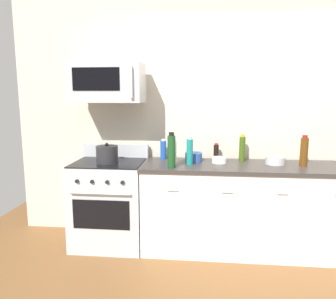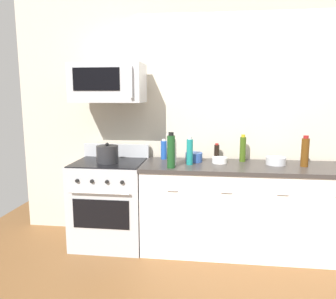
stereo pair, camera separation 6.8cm
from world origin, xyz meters
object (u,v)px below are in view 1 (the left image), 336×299
(bowl_blue_mixing, at_px, (194,157))
(stockpot, at_px, (107,154))
(bottle_soy_sauce_dark, at_px, (216,152))
(bottle_soda_blue, at_px, (163,150))
(bowl_white_ceramic, at_px, (219,160))
(bottle_sparkling_teal, at_px, (190,151))
(range_oven, at_px, (110,202))
(bottle_wine_amber, at_px, (304,151))
(microwave, at_px, (108,83))
(bottle_vinegar_white, at_px, (174,153))
(bottle_wine_green, at_px, (171,151))
(bottle_olive_oil, at_px, (242,149))
(bowl_steel_prep, at_px, (275,160))

(bowl_blue_mixing, bearing_deg, stockpot, -169.26)
(bottle_soy_sauce_dark, bearing_deg, bottle_soda_blue, -178.70)
(bowl_white_ceramic, bearing_deg, bottle_sparkling_teal, -158.72)
(range_oven, relative_size, stockpot, 4.66)
(bottle_soda_blue, height_order, bowl_blue_mixing, bottle_soda_blue)
(range_oven, xyz_separation_m, bottle_wine_amber, (2.01, 0.01, 0.60))
(microwave, relative_size, bowl_white_ceramic, 4.71)
(microwave, xyz_separation_m, bowl_blue_mixing, (0.90, 0.07, -0.78))
(bottle_soda_blue, distance_m, stockpot, 0.63)
(stockpot, bearing_deg, bottle_vinegar_white, -2.87)
(microwave, height_order, bottle_wine_amber, microwave)
(range_oven, bearing_deg, bottle_vinegar_white, -7.18)
(bottle_soy_sauce_dark, relative_size, bottle_vinegar_white, 0.69)
(bottle_wine_amber, relative_size, bottle_soy_sauce_dark, 1.69)
(bottle_wine_green, xyz_separation_m, bottle_sparkling_teal, (0.17, 0.17, -0.03))
(bowl_white_ceramic, bearing_deg, bottle_wine_green, -148.81)
(bottle_soy_sauce_dark, height_order, bottle_olive_oil, bottle_olive_oil)
(microwave, bearing_deg, bottle_soy_sauce_dark, 9.41)
(microwave, bearing_deg, bowl_white_ceramic, 1.65)
(bowl_white_ceramic, distance_m, stockpot, 1.18)
(bottle_soy_sauce_dark, xyz_separation_m, bowl_white_ceramic, (0.03, -0.16, -0.06))
(bottle_soda_blue, bearing_deg, bowl_blue_mixing, -16.96)
(bowl_white_ceramic, xyz_separation_m, stockpot, (-1.17, -0.13, 0.06))
(bottle_soda_blue, bearing_deg, bottle_sparkling_teal, -40.94)
(bowl_blue_mixing, distance_m, bowl_white_ceramic, 0.28)
(bowl_white_ceramic, bearing_deg, range_oven, -176.17)
(bottle_wine_amber, xyz_separation_m, bottle_olive_oil, (-0.59, 0.18, -0.01))
(bottle_wine_amber, bearing_deg, stockpot, -178.25)
(microwave, height_order, stockpot, microwave)
(bottle_wine_green, distance_m, stockpot, 0.71)
(stockpot, bearing_deg, bottle_olive_oil, 9.67)
(bottle_vinegar_white, xyz_separation_m, bowl_steel_prep, (1.04, 0.16, -0.09))
(range_oven, xyz_separation_m, bowl_steel_prep, (1.75, 0.07, 0.49))
(bottle_wine_amber, bearing_deg, bowl_white_ceramic, 175.16)
(microwave, distance_m, bottle_wine_amber, 2.12)
(bottle_wine_amber, distance_m, bowl_white_ceramic, 0.85)
(bowl_blue_mixing, distance_m, stockpot, 0.92)
(bottle_olive_oil, relative_size, stockpot, 1.27)
(bottle_soda_blue, distance_m, bottle_sparkling_teal, 0.40)
(bottle_wine_green, height_order, bottle_olive_oil, bottle_wine_green)
(bottle_wine_green, bearing_deg, bowl_white_ceramic, 31.19)
(bottle_soy_sauce_dark, relative_size, bowl_white_ceramic, 1.17)
(range_oven, height_order, bottle_wine_amber, bottle_wine_amber)
(bowl_blue_mixing, bearing_deg, bottle_wine_green, -122.31)
(bottle_olive_oil, bearing_deg, bottle_wine_amber, -17.08)
(bottle_vinegar_white, relative_size, bowl_steel_prep, 1.33)
(microwave, relative_size, bottle_olive_oil, 2.55)
(bottle_olive_oil, distance_m, bowl_blue_mixing, 0.53)
(bottle_vinegar_white, relative_size, bottle_olive_oil, 0.92)
(bottle_wine_green, xyz_separation_m, bottle_olive_oil, (0.73, 0.40, -0.03))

